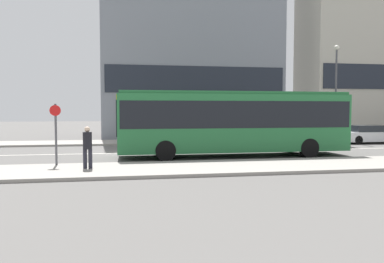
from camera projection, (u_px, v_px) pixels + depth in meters
The scene contains 12 objects.
ground_plane at pixel (131, 153), 20.64m from camera, with size 120.00×120.00×0.00m, color #595654.
sidewalk_near at pixel (133, 170), 14.49m from camera, with size 44.00×3.50×0.13m.
sidewalk_far at pixel (130, 142), 26.78m from camera, with size 44.00×3.50×0.13m.
lane_centerline at pixel (131, 153), 20.64m from camera, with size 41.80×0.16×0.01m.
apartment_block_left_tower at pixel (190, 38), 33.73m from camera, with size 15.44×6.85×17.67m.
apartment_block_right_tower at pixel (383, 34), 36.13m from camera, with size 16.00×5.32×19.41m.
city_bus at pixel (233, 119), 19.11m from camera, with size 11.65×2.58×3.29m.
parked_car_0 at pixel (302, 135), 25.98m from camera, with size 4.23×1.84×1.42m.
parked_car_1 at pixel (369, 134), 26.85m from camera, with size 4.55×1.82×1.28m.
pedestrian_near_stop at pixel (87, 145), 14.31m from camera, with size 0.35×0.34×1.62m.
bus_stop_sign at pixel (56, 129), 15.19m from camera, with size 0.44×0.12×2.50m.
street_lamp at pixel (336, 83), 27.82m from camera, with size 0.36×0.36×7.04m.
Camera 1 is at (-0.19, -20.81, 2.38)m, focal length 35.00 mm.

